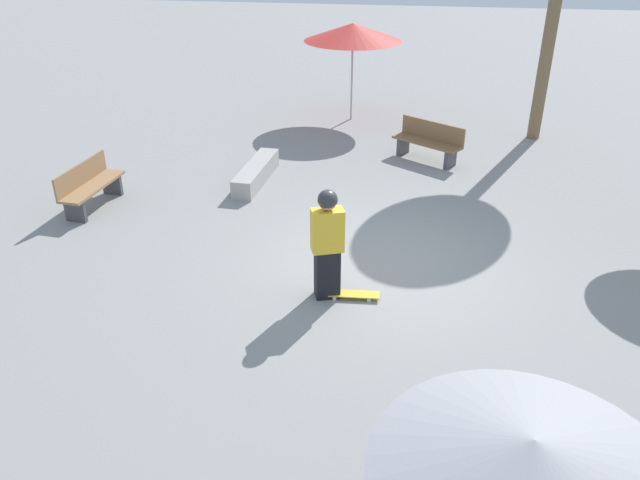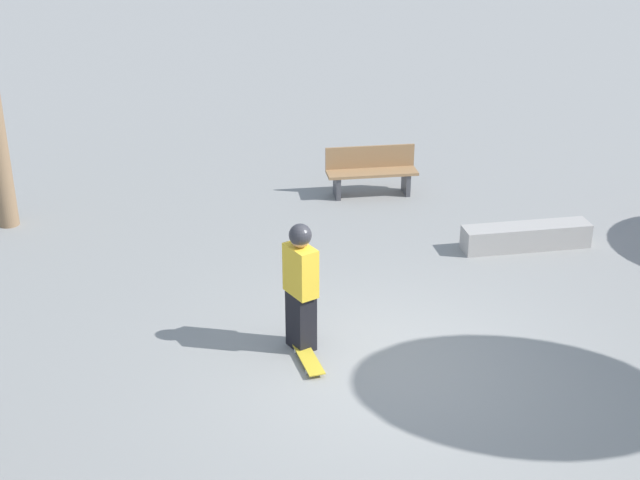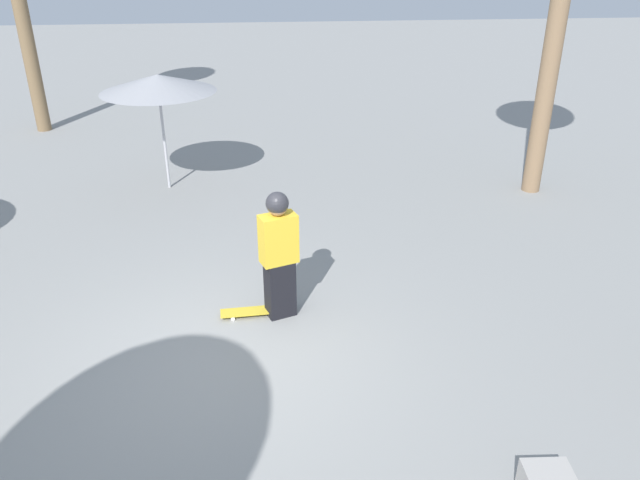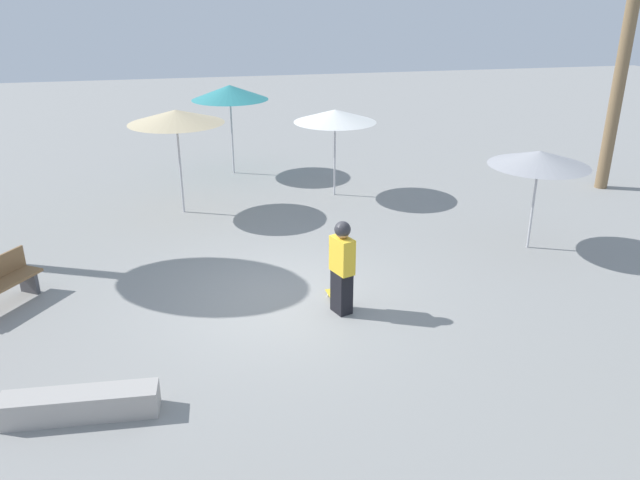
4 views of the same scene
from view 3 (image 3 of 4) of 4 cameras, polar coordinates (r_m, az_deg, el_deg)
name	(u,v)px [view 3 (image 3 of 4)]	position (r m, az deg, el deg)	size (l,w,h in m)	color
ground_plane	(222,363)	(7.30, -8.96, -11.07)	(60.00, 60.00, 0.00)	gray
skater_main	(279,251)	(7.61, -3.79, -1.02)	(0.50, 0.38, 1.67)	black
skateboard	(252,311)	(8.04, -6.23, -6.50)	(0.81, 0.25, 0.07)	gold
shade_umbrella_grey	(158,83)	(11.79, -14.61, 13.70)	(2.07, 2.07, 2.14)	#B7B7BC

